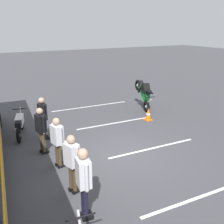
# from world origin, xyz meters

# --- Properties ---
(ground_plane) EXTENTS (80.00, 80.00, 0.00)m
(ground_plane) POSITION_xyz_m (0.00, 0.00, 0.00)
(ground_plane) COLOR #424247
(spectator_far_left) EXTENTS (0.58, 0.34, 1.81)m
(spectator_far_left) POSITION_xyz_m (-2.40, 2.35, 1.09)
(spectator_far_left) COLOR black
(spectator_far_left) RESTS_ON ground_plane
(spectator_left) EXTENTS (0.57, 0.39, 1.68)m
(spectator_left) POSITION_xyz_m (-1.31, 2.25, 0.99)
(spectator_left) COLOR #473823
(spectator_left) RESTS_ON ground_plane
(spectator_centre) EXTENTS (0.58, 0.37, 1.66)m
(spectator_centre) POSITION_xyz_m (0.17, 2.21, 0.98)
(spectator_centre) COLOR #473823
(spectator_centre) RESTS_ON ground_plane
(spectator_right) EXTENTS (0.58, 0.36, 1.68)m
(spectator_right) POSITION_xyz_m (1.34, 2.45, 1.00)
(spectator_right) COLOR #473823
(spectator_right) RESTS_ON ground_plane
(spectator_far_right) EXTENTS (0.57, 0.32, 1.73)m
(spectator_far_right) POSITION_xyz_m (2.48, 2.12, 1.03)
(spectator_far_right) COLOR black
(spectator_far_right) RESTS_ON ground_plane
(parked_motorcycle_silver) EXTENTS (2.02, 0.73, 0.99)m
(parked_motorcycle_silver) POSITION_xyz_m (3.32, 2.90, 0.48)
(parked_motorcycle_silver) COLOR black
(parked_motorcycle_silver) RESTS_ON ground_plane
(stunt_motorcycle) EXTENTS (2.05, 0.67, 1.60)m
(stunt_motorcycle) POSITION_xyz_m (3.80, -3.52, 0.98)
(stunt_motorcycle) COLOR black
(stunt_motorcycle) RESTS_ON ground_plane
(traffic_cone) EXTENTS (0.34, 0.34, 0.63)m
(traffic_cone) POSITION_xyz_m (2.37, -2.82, 0.30)
(traffic_cone) COLOR orange
(traffic_cone) RESTS_ON ground_plane
(bay_line_b) EXTENTS (0.28, 4.89, 0.01)m
(bay_line_b) POSITION_xyz_m (-3.11, -1.23, 0.00)
(bay_line_b) COLOR white
(bay_line_b) RESTS_ON ground_plane
(bay_line_c) EXTENTS (0.23, 3.64, 0.01)m
(bay_line_c) POSITION_xyz_m (-0.18, -1.23, 0.00)
(bay_line_c) COLOR white
(bay_line_c) RESTS_ON ground_plane
(bay_line_d) EXTENTS (0.24, 3.75, 0.01)m
(bay_line_d) POSITION_xyz_m (2.75, -1.23, 0.00)
(bay_line_d) COLOR white
(bay_line_d) RESTS_ON ground_plane
(bay_line_e) EXTENTS (0.26, 4.39, 0.01)m
(bay_line_e) POSITION_xyz_m (5.68, -1.23, 0.00)
(bay_line_e) COLOR white
(bay_line_e) RESTS_ON ground_plane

